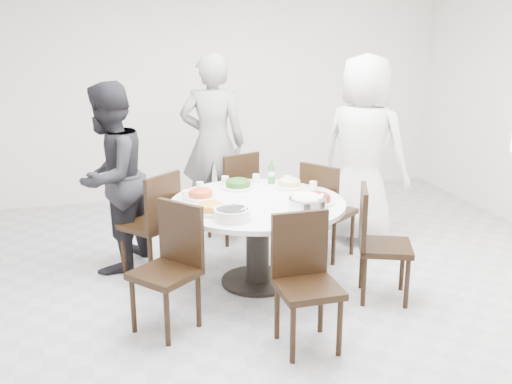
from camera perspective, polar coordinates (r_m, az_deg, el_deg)
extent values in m
cube|color=#ADADB2|center=(5.30, 3.18, -8.93)|extent=(6.00, 6.00, 0.01)
cube|color=white|center=(7.75, -3.70, 9.85)|extent=(6.00, 0.01, 2.80)
cylinder|color=white|center=(5.22, 0.14, -4.85)|extent=(1.50, 1.50, 0.75)
cube|color=black|center=(5.83, 6.97, -1.65)|extent=(0.59, 0.59, 0.95)
cube|color=black|center=(6.24, -2.39, -0.34)|extent=(0.54, 0.54, 0.95)
cube|color=black|center=(5.50, -10.17, -2.88)|extent=(0.59, 0.59, 0.95)
cube|color=black|center=(4.46, -8.70, -7.41)|extent=(0.59, 0.59, 0.95)
cube|color=black|center=(4.20, 5.01, -8.83)|extent=(0.43, 0.43, 0.95)
cube|color=black|center=(5.02, 12.22, -4.90)|extent=(0.55, 0.55, 0.95)
imported|color=silver|center=(6.21, 10.20, 3.99)|extent=(1.08, 1.11, 1.93)
imported|color=black|center=(6.49, -4.14, 4.68)|extent=(0.79, 0.62, 1.92)
imported|color=black|center=(5.57, -13.74, 1.32)|extent=(0.99, 1.05, 1.73)
cylinder|color=white|center=(5.48, -1.73, 0.71)|extent=(0.29, 0.29, 0.08)
cylinder|color=white|center=(5.51, 3.19, 0.77)|extent=(0.26, 0.26, 0.07)
cylinder|color=white|center=(5.18, -5.29, -0.28)|extent=(0.26, 0.26, 0.07)
cylinder|color=white|center=(5.05, 5.82, -0.71)|extent=(0.29, 0.29, 0.07)
cylinder|color=white|center=(4.80, -4.32, -1.59)|extent=(0.28, 0.28, 0.07)
cylinder|color=silver|center=(4.77, 4.89, -1.37)|extent=(0.30, 0.30, 0.13)
cylinder|color=white|center=(4.63, -2.29, -2.12)|extent=(0.29, 0.29, 0.09)
cylinder|color=#367830|center=(5.63, 1.49, 1.93)|extent=(0.06, 0.06, 0.23)
cylinder|color=white|center=(5.66, -1.71, 1.24)|extent=(0.07, 0.07, 0.08)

